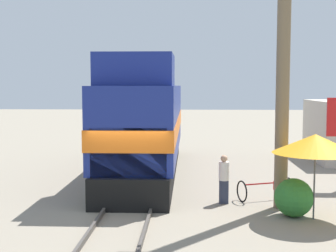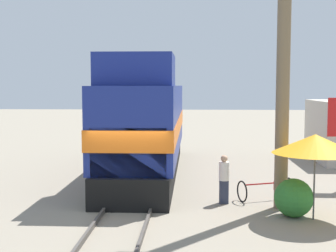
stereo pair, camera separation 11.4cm
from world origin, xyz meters
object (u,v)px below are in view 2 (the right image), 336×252
object	(u,v)px
person_bystander	(224,178)
bicycle	(266,189)
vendor_umbrella	(315,144)
utility_pole	(284,32)
locomotive	(146,127)

from	to	relation	value
person_bystander	bicycle	xyz separation A→B (m)	(1.45, 0.50, -0.49)
vendor_umbrella	person_bystander	size ratio (longest dim) A/B	1.55
bicycle	utility_pole	bearing A→B (deg)	177.25
person_bystander	vendor_umbrella	bearing A→B (deg)	-34.93
utility_pole	vendor_umbrella	world-z (taller)	utility_pole
utility_pole	person_bystander	distance (m)	5.01
vendor_umbrella	bicycle	xyz separation A→B (m)	(-1.03, 2.23, -1.84)
utility_pole	person_bystander	bearing A→B (deg)	165.17
vendor_umbrella	locomotive	bearing A→B (deg)	130.57
vendor_umbrella	person_bystander	distance (m)	3.31
locomotive	utility_pole	bearing A→B (deg)	-47.16
locomotive	person_bystander	xyz separation A→B (m)	(3.03, -4.70, -1.23)
locomotive	person_bystander	size ratio (longest dim) A/B	7.96
utility_pole	bicycle	xyz separation A→B (m)	(-0.31, 0.97, -5.15)
vendor_umbrella	bicycle	size ratio (longest dim) A/B	1.27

